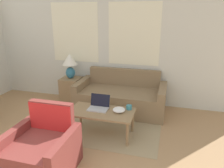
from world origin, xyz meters
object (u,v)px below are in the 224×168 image
at_px(armchair, 43,151).
at_px(snack_bowl, 119,110).
at_px(coffee_table, 102,114).
at_px(cup_navy, 129,107).
at_px(table_lamp, 70,63).
at_px(laptop, 99,106).
at_px(couch, 121,98).

xyz_separation_m(armchair, snack_bowl, (0.76, 1.07, 0.20)).
bearing_deg(coffee_table, cup_navy, 24.24).
distance_m(table_lamp, cup_navy, 1.91).
bearing_deg(laptop, table_lamp, 132.94).
distance_m(cup_navy, snack_bowl, 0.20).
xyz_separation_m(laptop, cup_navy, (0.50, 0.11, -0.02)).
relative_size(armchair, snack_bowl, 4.10).
bearing_deg(coffee_table, snack_bowl, 9.90).
bearing_deg(table_lamp, couch, -6.35).
bearing_deg(table_lamp, cup_navy, -33.35).
bearing_deg(table_lamp, armchair, -73.88).
bearing_deg(coffee_table, table_lamp, 132.88).
bearing_deg(armchair, laptop, 69.97).
bearing_deg(cup_navy, coffee_table, -155.76).
relative_size(couch, snack_bowl, 8.95).
relative_size(coffee_table, cup_navy, 11.27).
distance_m(coffee_table, laptop, 0.15).
height_order(laptop, snack_bowl, laptop).
bearing_deg(cup_navy, couch, 111.16).
height_order(couch, armchair, armchair).
distance_m(laptop, snack_bowl, 0.36).
bearing_deg(armchair, cup_navy, 53.34).
relative_size(table_lamp, laptop, 1.68).
bearing_deg(laptop, snack_bowl, -5.43).
height_order(coffee_table, snack_bowl, snack_bowl).
bearing_deg(armchair, coffee_table, 64.92).
height_order(couch, table_lamp, table_lamp).
xyz_separation_m(table_lamp, laptop, (1.05, -1.13, -0.43)).
distance_m(couch, cup_navy, 0.97).
relative_size(coffee_table, laptop, 3.23).
relative_size(coffee_table, snack_bowl, 5.23).
relative_size(armchair, cup_navy, 8.84).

